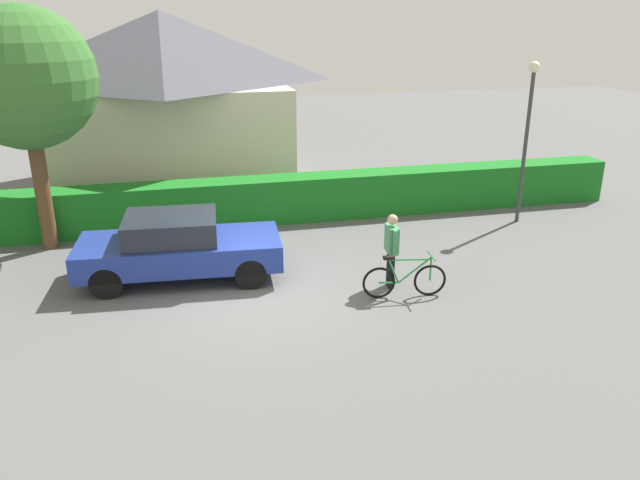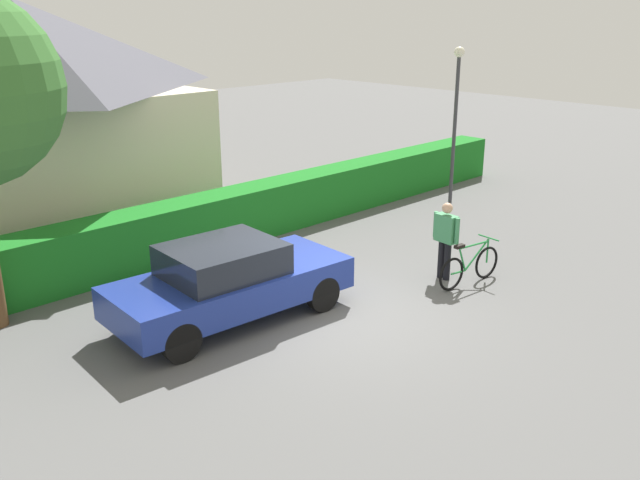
# 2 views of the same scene
# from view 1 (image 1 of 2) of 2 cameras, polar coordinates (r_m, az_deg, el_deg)

# --- Properties ---
(ground_plane) EXTENTS (60.00, 60.00, 0.00)m
(ground_plane) POSITION_cam_1_polar(r_m,az_deg,el_deg) (12.59, -6.10, -5.00)
(ground_plane) COLOR #595959
(hedge_row) EXTENTS (21.94, 0.90, 1.19)m
(hedge_row) POSITION_cam_1_polar(r_m,az_deg,el_deg) (16.59, -8.31, 3.43)
(hedge_row) COLOR #196F1F
(hedge_row) RESTS_ON ground
(house_distant) EXTENTS (7.56, 5.86, 5.37)m
(house_distant) POSITION_cam_1_polar(r_m,az_deg,el_deg) (20.39, -14.02, 12.41)
(house_distant) COLOR beige
(house_distant) RESTS_ON ground
(parked_car_near) EXTENTS (4.29, 2.02, 1.40)m
(parked_car_near) POSITION_cam_1_polar(r_m,az_deg,el_deg) (13.34, -12.92, -0.56)
(parked_car_near) COLOR navy
(parked_car_near) RESTS_ON ground
(bicycle) EXTENTS (1.69, 0.50, 0.88)m
(bicycle) POSITION_cam_1_polar(r_m,az_deg,el_deg) (12.40, 7.77, -3.63)
(bicycle) COLOR black
(bicycle) RESTS_ON ground
(person_rider) EXTENTS (0.25, 0.64, 1.57)m
(person_rider) POSITION_cam_1_polar(r_m,az_deg,el_deg) (12.60, 6.58, -0.51)
(person_rider) COLOR black
(person_rider) RESTS_ON ground
(street_lamp) EXTENTS (0.28, 0.28, 4.18)m
(street_lamp) POSITION_cam_1_polar(r_m,az_deg,el_deg) (17.01, 18.58, 10.33)
(street_lamp) COLOR #38383D
(street_lamp) RESTS_ON ground
(tree_kerbside) EXTENTS (3.14, 3.14, 5.54)m
(tree_kerbside) POSITION_cam_1_polar(r_m,az_deg,el_deg) (15.46, -25.50, 13.18)
(tree_kerbside) COLOR brown
(tree_kerbside) RESTS_ON ground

